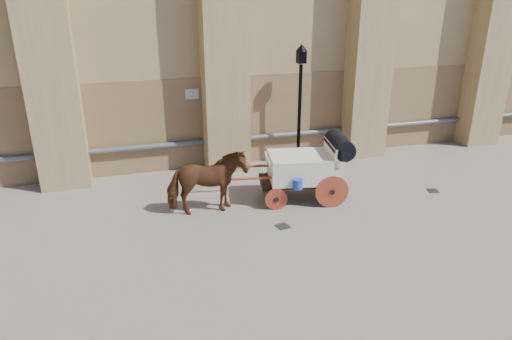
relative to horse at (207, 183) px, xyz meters
name	(u,v)px	position (x,y,z in m)	size (l,w,h in m)	color
ground	(294,210)	(2.26, -0.51, -0.87)	(90.00, 90.00, 0.00)	gray
horse	(207,183)	(0.00, 0.00, 0.00)	(2.05, 0.93, 1.73)	brown
carriage	(309,165)	(2.92, 0.10, 0.14)	(4.39, 1.91, 1.86)	black
street_lamp	(300,103)	(3.65, 2.75, 1.28)	(0.38, 0.38, 4.01)	black
drain_grate_near	(283,226)	(1.66, -1.30, -0.86)	(0.32, 0.32, 0.01)	black
drain_grate_far	(433,191)	(6.69, -0.49, -0.86)	(0.32, 0.32, 0.01)	black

